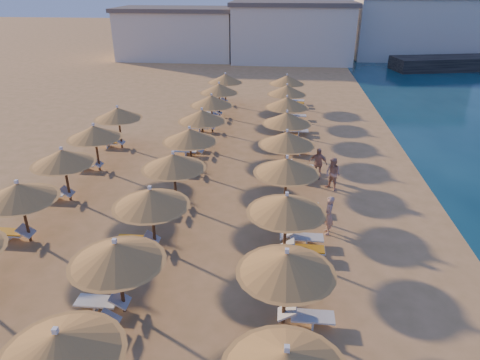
# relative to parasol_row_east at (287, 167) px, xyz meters

# --- Properties ---
(ground) EXTENTS (220.00, 220.00, 0.00)m
(ground) POSITION_rel_parasol_row_east_xyz_m (-2.54, -3.65, -2.23)
(ground) COLOR tan
(ground) RESTS_ON ground
(hotel_blocks) EXTENTS (46.90, 12.32, 8.10)m
(hotel_blocks) POSITION_rel_parasol_row_east_xyz_m (1.98, 42.19, 1.47)
(hotel_blocks) COLOR beige
(hotel_blocks) RESTS_ON ground
(parasol_row_east) EXTENTS (2.99, 39.16, 2.76)m
(parasol_row_east) POSITION_rel_parasol_row_east_xyz_m (0.00, 0.00, 0.00)
(parasol_row_east) COLOR brown
(parasol_row_east) RESTS_ON ground
(parasol_row_west) EXTENTS (2.99, 39.16, 2.76)m
(parasol_row_west) POSITION_rel_parasol_row_east_xyz_m (-5.13, 0.00, 0.00)
(parasol_row_west) COLOR brown
(parasol_row_west) RESTS_ON ground
(parasol_row_inland) EXTENTS (2.99, 21.08, 2.76)m
(parasol_row_inland) POSITION_rel_parasol_row_east_xyz_m (-10.41, -1.81, 0.00)
(parasol_row_inland) COLOR brown
(parasol_row_inland) RESTS_ON ground
(loungers) EXTENTS (13.56, 37.66, 0.66)m
(loungers) POSITION_rel_parasol_row_east_xyz_m (-3.85, -0.31, -1.88)
(loungers) COLOR white
(loungers) RESTS_ON ground
(beachgoer_a) EXTENTS (0.44, 0.65, 1.71)m
(beachgoer_a) POSITION_rel_parasol_row_east_xyz_m (1.81, -1.79, -1.37)
(beachgoer_a) COLOR tan
(beachgoer_a) RESTS_ON ground
(beachgoer_b) EXTENTS (1.06, 1.05, 1.72)m
(beachgoer_b) POSITION_rel_parasol_row_east_xyz_m (2.38, 2.44, -1.37)
(beachgoer_b) COLOR tan
(beachgoer_b) RESTS_ON ground
(beachgoer_c) EXTENTS (1.08, 0.69, 1.71)m
(beachgoer_c) POSITION_rel_parasol_row_east_xyz_m (1.73, 3.82, -1.37)
(beachgoer_c) COLOR tan
(beachgoer_c) RESTS_ON ground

